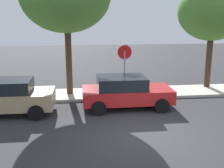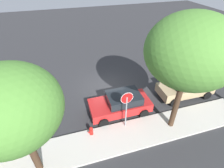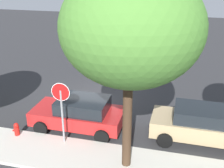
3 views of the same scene
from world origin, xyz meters
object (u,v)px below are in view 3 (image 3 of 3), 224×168
Objects in this scene: street_tree_near_corner at (132,28)px; fire_hydrant at (17,130)px; parked_car_tan at (201,124)px; stop_sign at (61,104)px; parked_car_red at (79,113)px.

fire_hydrant is (4.99, -0.63, -4.75)m from street_tree_near_corner.
stop_sign is at bearing 17.22° from parked_car_tan.
parked_car_tan is 7.81m from fire_hydrant.
parked_car_tan is 0.60× the size of street_tree_near_corner.
parked_car_tan is at bearing -176.78° from parked_car_red.
parked_car_red reaches higher than fire_hydrant.
stop_sign is 3.87× the size of fire_hydrant.
street_tree_near_corner is (-2.82, 0.66, 3.22)m from stop_sign.
fire_hydrant is (2.34, 1.42, -0.40)m from parked_car_red.
street_tree_near_corner is at bearing 41.87° from parked_car_tan.
stop_sign reaches higher than parked_car_tan.
parked_car_red is (-0.17, -1.39, -1.13)m from stop_sign.
stop_sign is 0.40× the size of street_tree_near_corner.
stop_sign is at bearing -179.25° from fire_hydrant.
parked_car_red is at bearing -97.16° from stop_sign.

